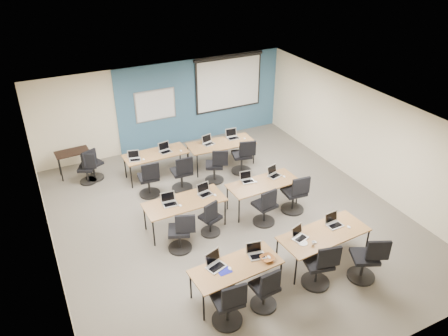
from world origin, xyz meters
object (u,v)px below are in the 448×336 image
task_chair_2 (320,268)px  laptop_8 (134,158)px  training_table_mid_right (263,184)px  laptop_10 (208,142)px  utility_table (72,155)px  training_table_front_right (324,235)px  laptop_3 (334,222)px  spare_chair_a (93,167)px  projector_screen (229,80)px  task_chair_7 (295,196)px  laptop_11 (232,136)px  task_chair_4 (181,235)px  task_chair_11 (243,159)px  spare_chair_b (88,171)px  task_chair_6 (265,209)px  task_chair_1 (266,292)px  task_chair_10 (216,168)px  laptop_6 (247,179)px  training_table_front_left (236,268)px  laptop_4 (169,201)px  training_table_back_left (156,155)px  training_table_back_right (221,144)px  task_chair_5 (211,221)px  task_chair_9 (182,176)px  training_table_mid_left (185,203)px  laptop_0 (215,263)px  task_chair_8 (149,181)px  laptop_5 (205,192)px  task_chair_0 (229,306)px  laptop_1 (256,253)px  laptop_2 (299,235)px  laptop_9 (165,149)px  whiteboard (155,105)px  task_chair_3 (367,262)px  laptop_7 (274,173)px

task_chair_2 → laptop_8: size_ratio=3.35×
training_table_mid_right → laptop_10: 2.59m
utility_table → training_table_front_right: bearing=-59.2°
laptop_3 → spare_chair_a: 6.73m
projector_screen → laptop_10: bearing=-131.5°
task_chair_7 → laptop_11: (-0.14, 3.10, 0.36)m
task_chair_4 → task_chair_11: bearing=61.9°
spare_chair_a → utility_table: bearing=107.7°
laptop_3 → spare_chair_b: laptop_3 is taller
task_chair_6 → task_chair_7: bearing=-0.7°
task_chair_1 → task_chair_10: task_chair_10 is taller
training_table_front_right → utility_table: size_ratio=2.13×
task_chair_4 → laptop_6: task_chair_4 is taller
laptop_11 → spare_chair_a: 4.10m
laptop_6 → training_table_front_left: bearing=-115.1°
task_chair_2 → laptop_3: size_ratio=3.17×
training_table_mid_right → laptop_4: laptop_4 is taller
training_table_back_left → training_table_back_right: 1.93m
training_table_front_right → laptop_3: size_ratio=5.84×
task_chair_5 → task_chair_9: 2.10m
training_table_front_right → training_table_mid_left: bearing=128.9°
laptop_0 → task_chair_1: size_ratio=0.36×
training_table_back_left → task_chair_8: 1.03m
laptop_5 → task_chair_6: (1.20, -0.81, -0.37)m
task_chair_10 → laptop_8: bearing=-179.6°
task_chair_0 → task_chair_2: size_ratio=0.99×
projector_screen → task_chair_2: projector_screen is taller
task_chair_0 → laptop_1: bearing=40.1°
laptop_5 → laptop_6: (1.19, 0.07, -0.00)m
training_table_front_right → task_chair_1: bearing=-164.5°
training_table_front_right → training_table_back_right: bearing=87.6°
training_table_back_left → task_chair_8: bearing=-121.0°
laptop_1 → laptop_2: 1.06m
laptop_0 → laptop_9: bearing=63.5°
laptop_9 → laptop_10: laptop_9 is taller
training_table_mid_right → task_chair_5: task_chair_5 is taller
training_table_front_right → training_table_mid_right: same height
whiteboard → training_table_front_right: size_ratio=0.66×
task_chair_3 → task_chair_4: bearing=165.0°
task_chair_5 → task_chair_1: bearing=-109.7°
laptop_5 → laptop_3: bearing=-59.0°
task_chair_6 → task_chair_8: (-2.07, 2.41, 0.01)m
task_chair_1 → laptop_8: size_ratio=3.16×
training_table_front_left → laptop_10: 5.19m
utility_table → spare_chair_b: 0.71m
training_table_front_left → task_chair_4: 1.79m
task_chair_4 → training_table_mid_right: bearing=36.3°
task_chair_6 → training_table_front_right: bearing=-84.5°
training_table_mid_right → projector_screen: bearing=72.4°
task_chair_1 → laptop_7: size_ratio=3.04×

